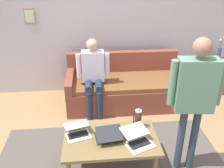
{
  "coord_description": "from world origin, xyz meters",
  "views": [
    {
      "loc": [
        0.35,
        2.47,
        2.4
      ],
      "look_at": [
        0.06,
        -0.73,
        0.8
      ],
      "focal_mm": 39.91,
      "sensor_mm": 36.0,
      "label": 1
    }
  ],
  "objects_px": {
    "side_shelf": "(215,75)",
    "couch": "(125,87)",
    "person_seated": "(93,72)",
    "french_press": "(138,119)",
    "laptop_left": "(108,136)",
    "flower_vase": "(220,50)",
    "coffee_table": "(111,142)",
    "laptop_center": "(138,140)",
    "person_standing": "(195,92)",
    "laptop_right": "(78,132)"
  },
  "relations": [
    {
      "from": "couch",
      "to": "side_shelf",
      "type": "height_order",
      "value": "couch"
    },
    {
      "from": "couch",
      "to": "person_seated",
      "type": "height_order",
      "value": "person_seated"
    },
    {
      "from": "laptop_right",
      "to": "french_press",
      "type": "relative_size",
      "value": 1.29
    },
    {
      "from": "coffee_table",
      "to": "person_seated",
      "type": "relative_size",
      "value": 0.9
    },
    {
      "from": "couch",
      "to": "laptop_left",
      "type": "xyz_separation_m",
      "value": [
        0.43,
        1.61,
        0.18
      ]
    },
    {
      "from": "coffee_table",
      "to": "laptop_center",
      "type": "xyz_separation_m",
      "value": [
        -0.32,
        0.1,
        0.09
      ]
    },
    {
      "from": "coffee_table",
      "to": "laptop_center",
      "type": "relative_size",
      "value": 2.56
    },
    {
      "from": "side_shelf",
      "to": "laptop_right",
      "type": "bearing_deg",
      "value": 33.37
    },
    {
      "from": "flower_vase",
      "to": "couch",
      "type": "bearing_deg",
      "value": 7.33
    },
    {
      "from": "laptop_right",
      "to": "person_standing",
      "type": "distance_m",
      "value": 1.48
    },
    {
      "from": "side_shelf",
      "to": "coffee_table",
      "type": "bearing_deg",
      "value": 39.75
    },
    {
      "from": "laptop_right",
      "to": "side_shelf",
      "type": "bearing_deg",
      "value": -146.63
    },
    {
      "from": "person_standing",
      "to": "laptop_center",
      "type": "bearing_deg",
      "value": 0.75
    },
    {
      "from": "couch",
      "to": "side_shelf",
      "type": "bearing_deg",
      "value": -172.72
    },
    {
      "from": "laptop_right",
      "to": "person_standing",
      "type": "xyz_separation_m",
      "value": [
        -1.33,
        0.21,
        0.62
      ]
    },
    {
      "from": "couch",
      "to": "french_press",
      "type": "xyz_separation_m",
      "value": [
        0.02,
        1.4,
        0.27
      ]
    },
    {
      "from": "laptop_right",
      "to": "person_standing",
      "type": "bearing_deg",
      "value": 170.92
    },
    {
      "from": "laptop_center",
      "to": "laptop_right",
      "type": "bearing_deg",
      "value": -17.02
    },
    {
      "from": "couch",
      "to": "flower_vase",
      "type": "distance_m",
      "value": 1.93
    },
    {
      "from": "side_shelf",
      "to": "person_standing",
      "type": "bearing_deg",
      "value": 56.29
    },
    {
      "from": "laptop_left",
      "to": "laptop_center",
      "type": "distance_m",
      "value": 0.36
    },
    {
      "from": "coffee_table",
      "to": "side_shelf",
      "type": "height_order",
      "value": "side_shelf"
    },
    {
      "from": "side_shelf",
      "to": "couch",
      "type": "bearing_deg",
      "value": 7.28
    },
    {
      "from": "laptop_right",
      "to": "french_press",
      "type": "bearing_deg",
      "value": -173.23
    },
    {
      "from": "coffee_table",
      "to": "flower_vase",
      "type": "distance_m",
      "value": 2.93
    },
    {
      "from": "laptop_center",
      "to": "person_seated",
      "type": "bearing_deg",
      "value": -71.87
    },
    {
      "from": "laptop_center",
      "to": "person_seated",
      "type": "height_order",
      "value": "person_seated"
    },
    {
      "from": "coffee_table",
      "to": "laptop_center",
      "type": "bearing_deg",
      "value": 161.93
    },
    {
      "from": "coffee_table",
      "to": "french_press",
      "type": "height_order",
      "value": "french_press"
    },
    {
      "from": "coffee_table",
      "to": "person_standing",
      "type": "distance_m",
      "value": 1.17
    },
    {
      "from": "coffee_table",
      "to": "side_shelf",
      "type": "xyz_separation_m",
      "value": [
        -2.22,
        -1.85,
        -0.03
      ]
    },
    {
      "from": "side_shelf",
      "to": "person_seated",
      "type": "xyz_separation_m",
      "value": [
        2.39,
        0.46,
        0.36
      ]
    },
    {
      "from": "french_press",
      "to": "side_shelf",
      "type": "distance_m",
      "value": 2.48
    },
    {
      "from": "couch",
      "to": "person_seated",
      "type": "bearing_deg",
      "value": 21.8
    },
    {
      "from": "couch",
      "to": "laptop_left",
      "type": "relative_size",
      "value": 6.0
    },
    {
      "from": "coffee_table",
      "to": "laptop_right",
      "type": "bearing_deg",
      "value": -16.19
    },
    {
      "from": "person_standing",
      "to": "laptop_right",
      "type": "bearing_deg",
      "value": -9.08
    },
    {
      "from": "laptop_left",
      "to": "flower_vase",
      "type": "bearing_deg",
      "value": -140.66
    },
    {
      "from": "laptop_left",
      "to": "french_press",
      "type": "xyz_separation_m",
      "value": [
        -0.4,
        -0.2,
        0.08
      ]
    },
    {
      "from": "laptop_left",
      "to": "flower_vase",
      "type": "height_order",
      "value": "flower_vase"
    },
    {
      "from": "couch",
      "to": "coffee_table",
      "type": "height_order",
      "value": "couch"
    },
    {
      "from": "couch",
      "to": "coffee_table",
      "type": "bearing_deg",
      "value": 76.25
    },
    {
      "from": "coffee_table",
      "to": "flower_vase",
      "type": "xyz_separation_m",
      "value": [
        -2.22,
        -1.85,
        0.49
      ]
    },
    {
      "from": "coffee_table",
      "to": "french_press",
      "type": "bearing_deg",
      "value": -150.55
    },
    {
      "from": "laptop_center",
      "to": "person_seated",
      "type": "relative_size",
      "value": 0.35
    },
    {
      "from": "flower_vase",
      "to": "person_standing",
      "type": "xyz_separation_m",
      "value": [
        1.29,
        1.94,
        0.21
      ]
    },
    {
      "from": "coffee_table",
      "to": "person_standing",
      "type": "bearing_deg",
      "value": 174.14
    },
    {
      "from": "couch",
      "to": "side_shelf",
      "type": "xyz_separation_m",
      "value": [
        -1.83,
        -0.23,
        0.06
      ]
    },
    {
      "from": "laptop_center",
      "to": "laptop_right",
      "type": "distance_m",
      "value": 0.75
    },
    {
      "from": "french_press",
      "to": "person_standing",
      "type": "distance_m",
      "value": 0.82
    }
  ]
}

